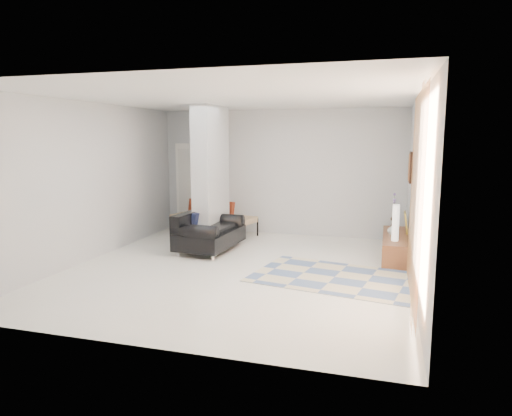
# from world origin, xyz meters

# --- Properties ---
(floor) EXTENTS (6.00, 6.00, 0.00)m
(floor) POSITION_xyz_m (0.00, 0.00, 0.00)
(floor) COLOR white
(floor) RESTS_ON ground
(ceiling) EXTENTS (6.00, 6.00, 0.00)m
(ceiling) POSITION_xyz_m (0.00, 0.00, 2.80)
(ceiling) COLOR white
(ceiling) RESTS_ON wall_back
(wall_back) EXTENTS (6.00, 0.00, 6.00)m
(wall_back) POSITION_xyz_m (0.00, 3.00, 1.40)
(wall_back) COLOR silver
(wall_back) RESTS_ON ground
(wall_front) EXTENTS (6.00, 0.00, 6.00)m
(wall_front) POSITION_xyz_m (0.00, -3.00, 1.40)
(wall_front) COLOR silver
(wall_front) RESTS_ON ground
(wall_left) EXTENTS (0.00, 6.00, 6.00)m
(wall_left) POSITION_xyz_m (-2.75, 0.00, 1.40)
(wall_left) COLOR silver
(wall_left) RESTS_ON ground
(wall_right) EXTENTS (0.00, 6.00, 6.00)m
(wall_right) POSITION_xyz_m (2.75, 0.00, 1.40)
(wall_right) COLOR silver
(wall_right) RESTS_ON ground
(partition_column) EXTENTS (0.35, 1.20, 2.80)m
(partition_column) POSITION_xyz_m (-1.10, 1.60, 1.40)
(partition_column) COLOR #A7ABAE
(partition_column) RESTS_ON floor
(hallway_door) EXTENTS (0.85, 0.06, 2.04)m
(hallway_door) POSITION_xyz_m (-2.10, 2.96, 1.02)
(hallway_door) COLOR white
(hallway_door) RESTS_ON floor
(curtain) EXTENTS (0.00, 2.55, 2.55)m
(curtain) POSITION_xyz_m (2.67, -1.15, 1.45)
(curtain) COLOR #FF9C43
(curtain) RESTS_ON wall_right
(wall_art) EXTENTS (0.04, 0.45, 0.55)m
(wall_art) POSITION_xyz_m (2.72, 1.60, 1.65)
(wall_art) COLOR black
(wall_art) RESTS_ON wall_right
(media_console) EXTENTS (0.45, 1.84, 0.80)m
(media_console) POSITION_xyz_m (2.52, 1.60, 0.20)
(media_console) COLOR brown
(media_console) RESTS_ON floor
(loveseat) EXTENTS (1.01, 1.60, 0.76)m
(loveseat) POSITION_xyz_m (-1.00, 1.10, 0.36)
(loveseat) COLOR silver
(loveseat) RESTS_ON floor
(daybed) EXTENTS (2.03, 1.23, 0.77)m
(daybed) POSITION_xyz_m (-1.42, 2.48, 0.41)
(daybed) COLOR black
(daybed) RESTS_ON floor
(area_rug) EXTENTS (2.75, 2.08, 0.01)m
(area_rug) POSITION_xyz_m (1.60, -0.02, 0.01)
(area_rug) COLOR #BEB491
(area_rug) RESTS_ON floor
(cylinder_lamp) EXTENTS (0.12, 0.12, 0.63)m
(cylinder_lamp) POSITION_xyz_m (2.50, 1.12, 0.72)
(cylinder_lamp) COLOR silver
(cylinder_lamp) RESTS_ON media_console
(bronze_figurine) EXTENTS (0.12, 0.12, 0.24)m
(bronze_figurine) POSITION_xyz_m (2.47, 2.17, 0.52)
(bronze_figurine) COLOR #322416
(bronze_figurine) RESTS_ON media_console
(vase) EXTENTS (0.23, 0.23, 0.21)m
(vase) POSITION_xyz_m (2.47, 1.64, 0.50)
(vase) COLOR silver
(vase) RESTS_ON media_console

